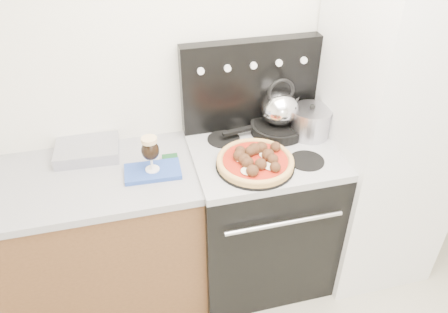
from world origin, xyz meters
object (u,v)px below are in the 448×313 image
object	(u,v)px
fridge	(386,130)
pizza	(255,160)
skillet	(278,128)
stock_pot	(310,123)
stove_body	(259,217)
oven_mitt	(153,171)
tea_kettle	(280,106)
base_cabinet	(66,249)
pizza_pan	(255,165)
beer_glass	(151,154)

from	to	relation	value
fridge	pizza	bearing A→B (deg)	-172.57
skillet	stock_pot	distance (m)	0.18
stove_body	pizza	bearing A→B (deg)	-124.67
skillet	oven_mitt	bearing A→B (deg)	-165.62
tea_kettle	pizza	bearing A→B (deg)	-118.40
base_cabinet	pizza	size ratio (longest dim) A/B	3.78
pizza_pan	skillet	world-z (taller)	skillet
tea_kettle	pizza_pan	bearing A→B (deg)	-118.40
fridge	oven_mitt	world-z (taller)	fridge
oven_mitt	beer_glass	size ratio (longest dim) A/B	1.45
pizza_pan	pizza	size ratio (longest dim) A/B	1.03
pizza	stock_pot	bearing A→B (deg)	28.63
fridge	stock_pot	world-z (taller)	fridge
base_cabinet	oven_mitt	distance (m)	0.71
beer_glass	tea_kettle	xyz separation A→B (m)	(0.72, 0.19, 0.07)
stove_body	skillet	xyz separation A→B (m)	(0.13, 0.15, 0.51)
base_cabinet	skillet	xyz separation A→B (m)	(1.24, 0.13, 0.52)
base_cabinet	stock_pot	world-z (taller)	stock_pot
beer_glass	tea_kettle	distance (m)	0.75
pizza	stock_pot	size ratio (longest dim) A/B	1.81
stove_body	beer_glass	size ratio (longest dim) A/B	4.64
beer_glass	tea_kettle	world-z (taller)	tea_kettle
stock_pot	beer_glass	bearing A→B (deg)	-172.72
stove_body	stock_pot	world-z (taller)	stock_pot
fridge	tea_kettle	size ratio (longest dim) A/B	8.44
base_cabinet	fridge	xyz separation A→B (m)	(1.80, -0.05, 0.52)
fridge	beer_glass	distance (m)	1.29
beer_glass	base_cabinet	bearing A→B (deg)	173.49
stove_body	pizza	world-z (taller)	pizza
pizza	beer_glass	bearing A→B (deg)	169.37
pizza	tea_kettle	xyz separation A→B (m)	(0.22, 0.28, 0.13)
fridge	pizza_pan	world-z (taller)	fridge
oven_mitt	pizza	world-z (taller)	pizza
skillet	stove_body	bearing A→B (deg)	-131.27
base_cabinet	pizza_pan	xyz separation A→B (m)	(1.02, -0.15, 0.50)
oven_mitt	beer_glass	world-z (taller)	beer_glass
tea_kettle	oven_mitt	bearing A→B (deg)	-155.63
oven_mitt	pizza	bearing A→B (deg)	-10.63
pizza_pan	stock_pot	xyz separation A→B (m)	(0.38, 0.21, 0.07)
stove_body	tea_kettle	size ratio (longest dim) A/B	3.91
pizza_pan	beer_glass	bearing A→B (deg)	169.37
pizza_pan	pizza	bearing A→B (deg)	0.00
fridge	pizza	distance (m)	0.80
beer_glass	stock_pot	size ratio (longest dim) A/B	0.89
stove_body	fridge	xyz separation A→B (m)	(0.70, -0.03, 0.51)
beer_glass	skillet	bearing A→B (deg)	14.38
pizza_pan	skillet	size ratio (longest dim) A/B	1.29
skillet	tea_kettle	xyz separation A→B (m)	(-0.00, 0.00, 0.14)
beer_glass	tea_kettle	size ratio (longest dim) A/B	0.84
stove_body	tea_kettle	distance (m)	0.68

